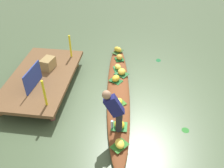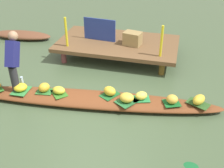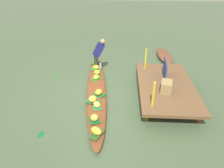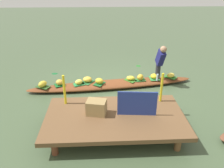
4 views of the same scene
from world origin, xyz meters
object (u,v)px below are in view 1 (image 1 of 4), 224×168
object	(u,v)px
banana_bunch_7	(118,109)
water_bottle	(112,124)
vendor_boat	(118,92)
banana_bunch_2	(120,144)
banana_bunch_1	(118,49)
banana_bunch_4	(118,67)
banana_bunch_0	(119,57)
banana_bunch_6	(116,78)
banana_bunch_8	(119,124)
produce_crate	(48,64)
vendor_person	(114,109)
banana_bunch_5	(122,72)
banana_bunch_3	(119,102)
market_banner	(33,78)

from	to	relation	value
banana_bunch_7	water_bottle	distance (m)	0.55
vendor_boat	banana_bunch_2	bearing A→B (deg)	-179.60
banana_bunch_1	banana_bunch_4	xyz separation A→B (m)	(-1.11, -0.12, -0.01)
banana_bunch_0	banana_bunch_6	world-z (taller)	banana_bunch_6
banana_bunch_8	produce_crate	bearing A→B (deg)	51.72
water_bottle	vendor_person	bearing A→B (deg)	-134.50
banana_bunch_2	banana_bunch_7	xyz separation A→B (m)	(1.07, 0.17, 0.03)
vendor_boat	banana_bunch_5	size ratio (longest dim) A/B	19.15
banana_bunch_2	banana_bunch_3	xyz separation A→B (m)	(1.39, 0.18, 0.00)
banana_bunch_6	market_banner	size ratio (longest dim) A/B	0.30
banana_bunch_6	vendor_person	size ratio (longest dim) A/B	0.22
banana_bunch_1	banana_bunch_0	bearing A→B (deg)	-167.55
market_banner	banana_bunch_8	bearing A→B (deg)	-106.27
banana_bunch_2	produce_crate	distance (m)	3.53
banana_bunch_8	banana_bunch_2	bearing A→B (deg)	-173.05
banana_bunch_4	market_banner	size ratio (longest dim) A/B	0.27
market_banner	banana_bunch_3	bearing A→B (deg)	-88.82
banana_bunch_1	banana_bunch_8	xyz separation A→B (m)	(-3.60, -0.45, -0.01)
banana_bunch_3	vendor_person	world-z (taller)	vendor_person
banana_bunch_1	banana_bunch_7	xyz separation A→B (m)	(-3.11, -0.35, 0.00)
banana_bunch_0	banana_bunch_7	xyz separation A→B (m)	(-2.60, -0.24, 0.01)
banana_bunch_3	banana_bunch_8	distance (m)	0.82
market_banner	produce_crate	bearing A→B (deg)	-0.61
banana_bunch_4	market_banner	xyz separation A→B (m)	(-1.51, 2.18, 0.45)
banana_bunch_5	banana_bunch_7	distance (m)	1.74
banana_bunch_0	market_banner	xyz separation A→B (m)	(-2.11, 2.17, 0.44)
banana_bunch_1	banana_bunch_3	world-z (taller)	banana_bunch_1
banana_bunch_8	banana_bunch_5	bearing A→B (deg)	4.40
vendor_person	water_bottle	bearing A→B (deg)	45.50
banana_bunch_1	market_banner	world-z (taller)	market_banner
banana_bunch_2	banana_bunch_4	bearing A→B (deg)	7.37
vendor_boat	produce_crate	distance (m)	2.33
banana_bunch_6	banana_bunch_7	distance (m)	1.37
banana_bunch_2	banana_bunch_8	bearing A→B (deg)	6.95
banana_bunch_4	banana_bunch_7	size ratio (longest dim) A/B	1.03
banana_bunch_0	water_bottle	bearing A→B (deg)	-176.97
banana_bunch_3	produce_crate	xyz separation A→B (m)	(1.09, 2.30, 0.33)
banana_bunch_4	market_banner	world-z (taller)	market_banner
banana_bunch_3	market_banner	bearing A→B (deg)	86.01
banana_bunch_8	banana_bunch_4	bearing A→B (deg)	7.47
banana_bunch_7	produce_crate	bearing A→B (deg)	58.66
banana_bunch_1	banana_bunch_4	world-z (taller)	banana_bunch_1
banana_bunch_1	banana_bunch_7	distance (m)	3.13
banana_bunch_3	market_banner	world-z (taller)	market_banner
produce_crate	vendor_person	bearing A→B (deg)	-131.26
vendor_boat	banana_bunch_8	xyz separation A→B (m)	(-1.43, -0.19, 0.18)
produce_crate	banana_bunch_6	bearing A→B (deg)	-91.59
banana_bunch_1	water_bottle	size ratio (longest dim) A/B	1.32
banana_bunch_5	banana_bunch_1	bearing A→B (deg)	11.47
banana_bunch_0	banana_bunch_2	distance (m)	3.70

